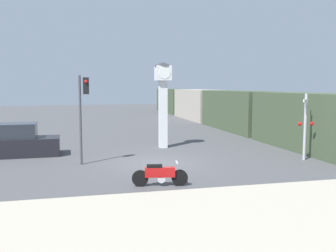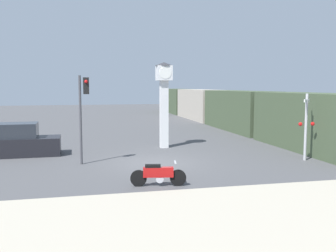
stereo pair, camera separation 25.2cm
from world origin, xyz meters
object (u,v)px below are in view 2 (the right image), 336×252
freight_train (217,107)px  traffic_light (83,104)px  motorcycle (158,174)px  railroad_crossing_signal (306,124)px  parked_car (20,142)px  clock_tower (164,92)px

freight_train → traffic_light: size_ratio=10.07×
motorcycle → freight_train: size_ratio=0.05×
railroad_crossing_signal → freight_train: bearing=83.5°
railroad_crossing_signal → parked_car: size_ratio=0.81×
motorcycle → traffic_light: size_ratio=0.49×
motorcycle → freight_train: freight_train is taller
clock_tower → freight_train: size_ratio=0.12×
traffic_light → freight_train: bearing=52.6°
motorcycle → clock_tower: clock_tower is taller
clock_tower → freight_train: bearing=57.8°
freight_train → railroad_crossing_signal: 19.02m
freight_train → railroad_crossing_signal: size_ratio=12.69×
motorcycle → freight_train: 24.53m
parked_car → motorcycle: bearing=-53.2°
freight_train → parked_car: size_ratio=10.26×
motorcycle → parked_car: parked_car is taller
freight_train → traffic_light: bearing=-127.4°
traffic_light → motorcycle: bearing=-60.4°
traffic_light → railroad_crossing_signal: size_ratio=1.26×
motorcycle → parked_car: bearing=138.3°
clock_tower → traffic_light: size_ratio=1.22×
motorcycle → traffic_light: (-2.73, 4.79, 2.52)m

